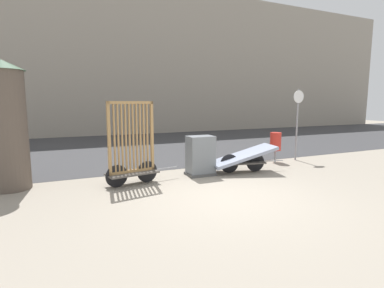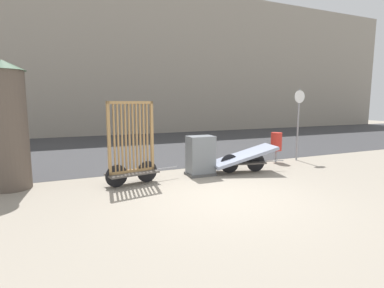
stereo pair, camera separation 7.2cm
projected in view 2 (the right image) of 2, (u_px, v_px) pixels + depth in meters
ground_plane at (226, 197)px, 6.68m from camera, size 60.00×60.00×0.00m
road_strip at (136, 146)px, 14.41m from camera, size 56.00×10.89×0.01m
building_facade at (109, 62)px, 20.48m from camera, size 48.00×4.00×9.70m
bike_cart_with_bedframe at (132, 154)px, 7.63m from camera, size 2.02×0.81×2.13m
bike_cart_with_mattress at (243, 158)px, 9.02m from camera, size 2.35×1.26×0.81m
utility_cabinet at (201, 157)px, 8.65m from camera, size 0.81×0.58×1.15m
trash_bin at (276, 142)px, 10.50m from camera, size 0.38×0.38×1.05m
sign_post at (298, 117)px, 10.75m from camera, size 0.45×0.06×2.58m
advertising_column at (7, 125)px, 7.15m from camera, size 1.02×1.02×3.09m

